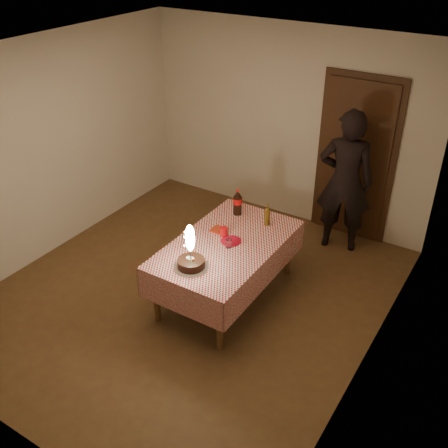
% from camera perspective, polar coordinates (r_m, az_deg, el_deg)
% --- Properties ---
extents(ground, '(4.00, 4.50, 0.01)m').
position_cam_1_polar(ground, '(5.97, -3.81, -7.60)').
color(ground, brown).
rests_on(ground, ground).
extents(room_shell, '(4.04, 4.54, 2.62)m').
position_cam_1_polar(room_shell, '(5.15, -3.64, 7.32)').
color(room_shell, beige).
rests_on(room_shell, ground).
extents(dining_table, '(1.02, 1.72, 0.69)m').
position_cam_1_polar(dining_table, '(5.60, 0.27, -2.89)').
color(dining_table, brown).
rests_on(dining_table, ground).
extents(birthday_cake, '(0.34, 0.34, 0.48)m').
position_cam_1_polar(birthday_cake, '(5.12, -3.63, -3.59)').
color(birthday_cake, white).
rests_on(birthday_cake, dining_table).
extents(red_plate, '(0.22, 0.22, 0.01)m').
position_cam_1_polar(red_plate, '(5.57, 0.78, -1.85)').
color(red_plate, '#B30C24').
rests_on(red_plate, dining_table).
extents(red_cup, '(0.08, 0.08, 0.10)m').
position_cam_1_polar(red_cup, '(5.65, -0.03, -0.82)').
color(red_cup, red).
rests_on(red_cup, dining_table).
extents(clear_cup, '(0.07, 0.07, 0.09)m').
position_cam_1_polar(clear_cup, '(5.45, 0.53, -2.13)').
color(clear_cup, white).
rests_on(clear_cup, dining_table).
extents(napkin_stack, '(0.15, 0.15, 0.02)m').
position_cam_1_polar(napkin_stack, '(5.75, -0.60, -0.64)').
color(napkin_stack, '#AA2913').
rests_on(napkin_stack, dining_table).
extents(cola_bottle, '(0.10, 0.10, 0.32)m').
position_cam_1_polar(cola_bottle, '(6.01, 1.48, 2.38)').
color(cola_bottle, black).
rests_on(cola_bottle, dining_table).
extents(amber_bottle_right, '(0.06, 0.06, 0.25)m').
position_cam_1_polar(amber_bottle_right, '(5.83, 4.73, 0.95)').
color(amber_bottle_right, '#543A0E').
rests_on(amber_bottle_right, dining_table).
extents(photographer, '(0.75, 0.59, 1.82)m').
position_cam_1_polar(photographer, '(6.50, 13.04, 4.53)').
color(photographer, black).
rests_on(photographer, ground).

